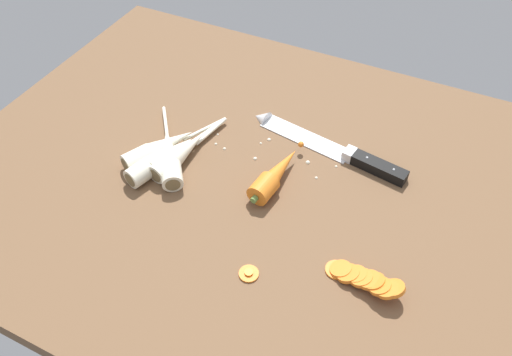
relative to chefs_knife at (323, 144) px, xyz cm
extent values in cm
cube|color=brown|center=(-7.93, -13.12, -2.65)|extent=(120.00, 90.00, 4.00)
cube|color=silver|center=(-4.16, 0.69, -0.40)|extent=(20.45, 7.62, 0.50)
cone|color=silver|center=(-15.20, 2.53, -0.40)|extent=(3.61, 4.40, 3.96)
cube|color=silver|center=(5.71, -0.95, 0.45)|extent=(2.46, 3.23, 2.20)
cube|color=black|center=(12.12, -2.02, 0.45)|extent=(11.31, 4.57, 2.20)
sphere|color=silver|center=(9.36, -1.56, 1.55)|extent=(0.50, 0.50, 0.50)
sphere|color=silver|center=(14.88, -2.48, 1.55)|extent=(0.50, 0.50, 0.50)
cylinder|color=orange|center=(-5.32, -17.42, 1.45)|extent=(4.77, 5.43, 4.20)
cone|color=orange|center=(-4.61, -11.50, 1.45)|extent=(5.40, 12.30, 3.99)
sphere|color=orange|center=(-3.63, -3.46, 1.45)|extent=(1.20, 1.20, 1.20)
cylinder|color=#5B7F3D|center=(-5.70, -20.47, 1.45)|extent=(1.31, 1.14, 1.20)
cylinder|color=silver|center=(-30.53, -20.87, 1.35)|extent=(6.01, 6.73, 4.00)
cone|color=silver|center=(-27.19, -13.94, 1.35)|extent=(7.70, 10.52, 3.80)
cylinder|color=silver|center=(-23.76, -6.84, 0.45)|extent=(5.26, 9.89, 0.70)
cylinder|color=brown|center=(-31.74, -23.36, 1.35)|extent=(2.65, 1.49, 2.80)
cylinder|color=silver|center=(-24.67, -20.74, 1.35)|extent=(4.81, 5.64, 4.00)
cone|color=silver|center=(-23.46, -13.88, 1.35)|extent=(5.29, 9.44, 3.80)
cylinder|color=silver|center=(-22.22, -6.85, 0.45)|extent=(2.37, 9.62, 0.70)
cylinder|color=brown|center=(-25.11, -23.21, 1.35)|extent=(2.81, 0.78, 2.80)
cylinder|color=silver|center=(-22.49, -21.51, 1.35)|extent=(6.58, 6.89, 4.00)
cone|color=silver|center=(-27.20, -15.29, 1.35)|extent=(9.06, 10.25, 3.80)
cylinder|color=silver|center=(-32.02, -8.92, 0.45)|extent=(7.08, 9.03, 0.70)
cylinder|color=brown|center=(-20.79, -23.75, 1.35)|extent=(2.41, 1.93, 2.80)
cylinder|color=silver|center=(-27.82, -23.54, 1.35)|extent=(5.44, 6.50, 4.00)
cone|color=silver|center=(-25.57, -16.12, 1.35)|extent=(6.51, 10.60, 3.80)
cylinder|color=silver|center=(-23.27, -8.52, 0.45)|extent=(3.78, 10.48, 0.70)
cylinder|color=brown|center=(-28.63, -26.21, 1.35)|extent=(2.77, 1.10, 2.80)
cylinder|color=silver|center=(-26.14, -20.18, 1.35)|extent=(4.91, 4.90, 4.00)
cone|color=silver|center=(-24.68, -14.84, 1.35)|extent=(5.53, 7.84, 3.80)
cylinder|color=silver|center=(-23.19, -9.36, 0.45)|extent=(2.69, 7.58, 0.70)
cylinder|color=brown|center=(-26.67, -22.10, 1.35)|extent=(2.78, 1.03, 2.80)
cylinder|color=orange|center=(12.30, -26.84, -0.30)|extent=(3.69, 3.69, 0.70)
cylinder|color=orange|center=(12.96, -26.70, -0.06)|extent=(3.70, 3.63, 1.83)
cylinder|color=orange|center=(14.28, -27.13, 0.19)|extent=(3.93, 3.88, 2.07)
cylinder|color=orange|center=(15.49, -26.95, 0.43)|extent=(3.74, 3.68, 1.95)
cylinder|color=orange|center=(16.49, -27.29, 0.68)|extent=(3.81, 3.76, 2.02)
cylinder|color=orange|center=(17.72, -27.27, 0.92)|extent=(3.89, 3.84, 2.14)
cylinder|color=orange|center=(18.53, -27.43, 1.17)|extent=(3.69, 3.67, 2.39)
cylinder|color=orange|center=(19.63, -28.00, 1.41)|extent=(3.65, 3.61, 2.19)
cylinder|color=orange|center=(20.75, -28.15, 1.66)|extent=(3.77, 3.73, 2.18)
cylinder|color=orange|center=(21.62, -27.77, 1.90)|extent=(3.64, 3.62, 2.33)
cylinder|color=orange|center=(-0.28, -33.71, -0.30)|extent=(3.30, 3.30, 0.70)
cylinder|color=orange|center=(-0.28, -33.71, -0.03)|extent=(1.39, 1.39, 0.16)
sphere|color=silver|center=(-10.96, -9.23, -0.26)|extent=(0.79, 0.79, 0.79)
sphere|color=silver|center=(1.89, -8.85, -0.36)|extent=(0.59, 0.59, 0.59)
sphere|color=silver|center=(-20.07, -8.86, -0.36)|extent=(0.58, 0.58, 0.58)
sphere|color=silver|center=(-10.79, -2.96, -0.26)|extent=(0.77, 0.77, 0.77)
sphere|color=silver|center=(-4.88, -9.70, -0.21)|extent=(0.88, 0.88, 0.88)
sphere|color=silver|center=(-11.87, -4.67, -0.40)|extent=(0.50, 0.50, 0.50)
sphere|color=silver|center=(-1.12, -5.67, -0.21)|extent=(0.89, 0.89, 0.89)
sphere|color=silver|center=(-21.14, -6.15, -0.42)|extent=(0.46, 0.46, 0.46)
sphere|color=silver|center=(-17.82, -9.36, -0.31)|extent=(0.67, 0.67, 0.67)
sphere|color=silver|center=(4.31, -4.29, -0.38)|extent=(0.53, 0.53, 0.53)
camera|label=1|loc=(20.07, -73.25, 69.76)|focal=35.29mm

